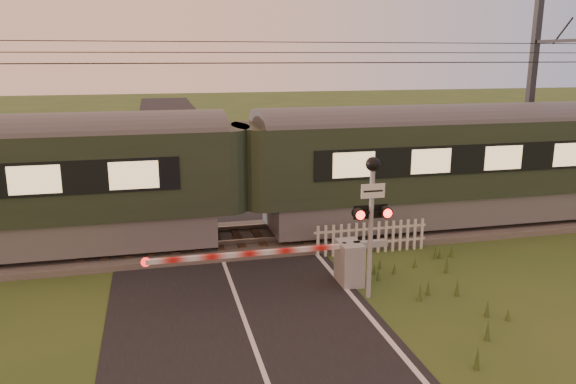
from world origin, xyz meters
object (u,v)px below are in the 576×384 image
object	(u,v)px
picket_fence	(371,238)
catenary_mast	(531,101)
train	(241,174)
boom_gate	(340,261)
crossing_signal	(372,203)

from	to	relation	value
picket_fence	catenary_mast	distance (m)	9.71
train	boom_gate	xyz separation A→B (m)	(1.90, -3.89, -1.59)
boom_gate	crossing_signal	world-z (taller)	crossing_signal
crossing_signal	boom_gate	bearing A→B (deg)	112.97
train	catenary_mast	world-z (taller)	catenary_mast
boom_gate	catenary_mast	distance (m)	11.96
train	catenary_mast	size ratio (longest dim) A/B	5.30
picket_fence	crossing_signal	bearing A→B (deg)	-112.71
catenary_mast	picket_fence	bearing A→B (deg)	-152.85
train	picket_fence	size ratio (longest dim) A/B	11.75
boom_gate	crossing_signal	xyz separation A→B (m)	(0.40, -0.95, 1.76)
crossing_signal	catenary_mast	world-z (taller)	catenary_mast
train	catenary_mast	bearing A→B (deg)	10.91
catenary_mast	crossing_signal	bearing A→B (deg)	-142.67
boom_gate	crossing_signal	bearing A→B (deg)	-67.03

